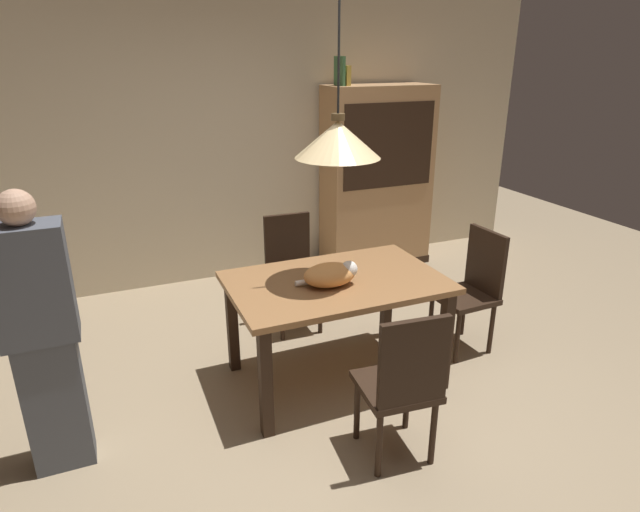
% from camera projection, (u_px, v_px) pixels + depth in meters
% --- Properties ---
extents(ground, '(10.00, 10.00, 0.00)m').
position_uv_depth(ground, '(359.00, 418.00, 3.36)').
color(ground, '#998466').
extents(back_wall, '(6.40, 0.10, 2.90)m').
position_uv_depth(back_wall, '(238.00, 130.00, 5.13)').
color(back_wall, beige).
rests_on(back_wall, ground).
extents(dining_table, '(1.40, 0.90, 0.75)m').
position_uv_depth(dining_table, '(336.00, 294.00, 3.56)').
color(dining_table, olive).
rests_on(dining_table, ground).
extents(chair_right_side, '(0.42, 0.42, 0.93)m').
position_uv_depth(chair_right_side, '(473.00, 285.00, 4.02)').
color(chair_right_side, black).
rests_on(chair_right_side, ground).
extents(chair_far_back, '(0.41, 0.41, 0.93)m').
position_uv_depth(chair_far_back, '(291.00, 267.00, 4.36)').
color(chair_far_back, black).
rests_on(chair_far_back, ground).
extents(chair_near_front, '(0.44, 0.44, 0.93)m').
position_uv_depth(chair_near_front, '(403.00, 382.00, 2.85)').
color(chair_near_front, black).
rests_on(chair_near_front, ground).
extents(cat_sleeping, '(0.39, 0.24, 0.16)m').
position_uv_depth(cat_sleeping, '(331.00, 274.00, 3.41)').
color(cat_sleeping, '#E59951').
rests_on(cat_sleeping, dining_table).
extents(pendant_lamp, '(0.52, 0.52, 1.30)m').
position_uv_depth(pendant_lamp, '(338.00, 139.00, 3.20)').
color(pendant_lamp, beige).
extents(hutch_bookcase, '(1.12, 0.45, 1.85)m').
position_uv_depth(hutch_bookcase, '(377.00, 182.00, 5.53)').
color(hutch_bookcase, tan).
rests_on(hutch_bookcase, ground).
extents(book_green_slim, '(0.03, 0.20, 0.26)m').
position_uv_depth(book_green_slim, '(340.00, 71.00, 4.98)').
color(book_green_slim, '#427A4C').
rests_on(book_green_slim, hutch_bookcase).
extents(book_yellow_short, '(0.04, 0.20, 0.18)m').
position_uv_depth(book_yellow_short, '(344.00, 75.00, 5.02)').
color(book_yellow_short, gold).
rests_on(book_yellow_short, hutch_bookcase).
extents(person_standing, '(0.36, 0.22, 1.56)m').
position_uv_depth(person_standing, '(43.00, 338.00, 2.75)').
color(person_standing, '#4C515B').
rests_on(person_standing, ground).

